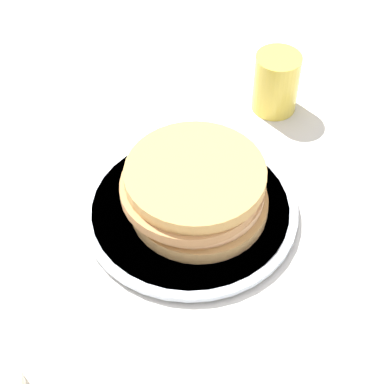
% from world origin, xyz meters
% --- Properties ---
extents(ground_plane, '(4.00, 4.00, 0.00)m').
position_xyz_m(ground_plane, '(0.00, 0.00, 0.00)').
color(ground_plane, silver).
extents(plate, '(0.26, 0.26, 0.01)m').
position_xyz_m(plate, '(-0.00, -0.00, 0.01)').
color(plate, silver).
rests_on(plate, ground_plane).
extents(pancake_stack, '(0.17, 0.17, 0.06)m').
position_xyz_m(pancake_stack, '(-0.00, -0.00, 0.04)').
color(pancake_stack, tan).
rests_on(pancake_stack, plate).
extents(juice_glass, '(0.06, 0.06, 0.08)m').
position_xyz_m(juice_glass, '(0.06, -0.22, 0.04)').
color(juice_glass, yellow).
rests_on(juice_glass, ground_plane).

